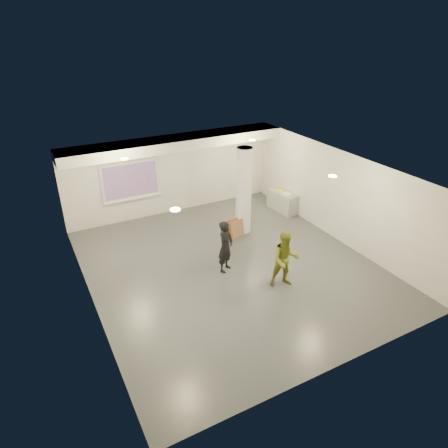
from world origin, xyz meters
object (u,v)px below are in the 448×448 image
projection_screen (131,181)px  woman (226,247)px  man (285,260)px  column (244,191)px  credenza (283,201)px

projection_screen → woman: projection_screen is taller
projection_screen → man: 6.49m
column → woman: 2.65m
credenza → man: size_ratio=0.80×
column → credenza: column is taller
credenza → man: man is taller
column → woman: size_ratio=1.90×
column → man: bearing=-100.8°
credenza → man: 4.98m
column → woman: column is taller
projection_screen → woman: (1.39, -4.55, -0.74)m
projection_screen → credenza: projection_screen is taller
projection_screen → man: (2.47, -5.96, -0.71)m
projection_screen → credenza: (5.32, -1.90, -1.15)m
credenza → woman: 4.76m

